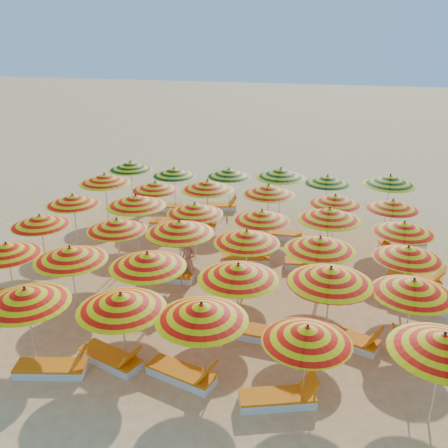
{
  "coord_description": "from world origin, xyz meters",
  "views": [
    {
      "loc": [
        3.58,
        -14.83,
        7.89
      ],
      "look_at": [
        0.0,
        0.5,
        1.6
      ],
      "focal_mm": 40.0,
      "sensor_mm": 36.0,
      "label": 1
    }
  ],
  "objects": [
    {
      "name": "ground",
      "position": [
        0.0,
        0.0,
        0.0
      ],
      "size": [
        120.0,
        120.0,
        0.0
      ],
      "primitive_type": "plane",
      "color": "#F1BF6B",
      "rests_on": "ground"
    },
    {
      "name": "umbrella_1",
      "position": [
        -3.32,
        -5.88,
        1.95
      ],
      "size": [
        2.6,
        2.6,
        2.21
      ],
      "color": "silver",
      "rests_on": "ground"
    },
    {
      "name": "umbrella_2",
      "position": [
        -1.01,
        -5.63,
        1.96
      ],
      "size": [
        2.54,
        2.54,
        2.23
      ],
      "color": "silver",
      "rests_on": "ground"
    },
    {
      "name": "umbrella_3",
      "position": [
        0.92,
        -5.65,
        1.97
      ],
      "size": [
        2.77,
        2.77,
        2.24
      ],
      "color": "silver",
      "rests_on": "ground"
    },
    {
      "name": "umbrella_4",
      "position": [
        3.27,
        -5.75,
        1.81
      ],
      "size": [
        2.17,
        2.17,
        2.06
      ],
      "color": "silver",
      "rests_on": "ground"
    },
    {
      "name": "umbrella_5",
      "position": [
        5.94,
        -5.74,
        2.01
      ],
      "size": [
        2.83,
        2.83,
        2.29
      ],
      "color": "silver",
      "rests_on": "ground"
    },
    {
      "name": "umbrella_6",
      "position": [
        -5.64,
        -3.36,
        1.8
      ],
      "size": [
        2.05,
        2.05,
        2.04
      ],
      "color": "silver",
      "rests_on": "ground"
    },
    {
      "name": "umbrella_7",
      "position": [
        -3.49,
        -3.49,
        1.94
      ],
      "size": [
        2.75,
        2.75,
        2.2
      ],
      "color": "silver",
      "rests_on": "ground"
    },
    {
      "name": "umbrella_8",
      "position": [
        -1.21,
        -3.44,
        1.97
      ],
      "size": [
        2.51,
        2.51,
        2.24
      ],
      "color": "silver",
      "rests_on": "ground"
    },
    {
      "name": "umbrella_9",
      "position": [
        1.33,
        -3.57,
        1.98
      ],
      "size": [
        2.48,
        2.48,
        2.25
      ],
      "color": "silver",
      "rests_on": "ground"
    },
    {
      "name": "umbrella_10",
      "position": [
        3.65,
        -3.39,
        2.05
      ],
      "size": [
        2.27,
        2.27,
        2.33
      ],
      "color": "silver",
      "rests_on": "ground"
    },
    {
      "name": "umbrella_11",
      "position": [
        5.66,
        -3.25,
        1.91
      ],
      "size": [
        2.09,
        2.09,
        2.17
      ],
      "color": "silver",
      "rests_on": "ground"
    },
    {
      "name": "umbrella_12",
      "position": [
        -5.96,
        -1.1,
        1.81
      ],
      "size": [
        2.34,
        2.34,
        2.06
      ],
      "color": "silver",
      "rests_on": "ground"
    },
    {
      "name": "umbrella_13",
      "position": [
        -3.25,
        -0.94,
        1.85
      ],
      "size": [
        2.35,
        2.35,
        2.1
      ],
      "color": "silver",
      "rests_on": "ground"
    },
    {
      "name": "umbrella_14",
      "position": [
        -1.04,
        -1.16,
        2.05
      ],
      "size": [
        2.58,
        2.58,
        2.33
      ],
      "color": "silver",
      "rests_on": "ground"
    },
    {
      "name": "umbrella_15",
      "position": [
        1.09,
        -1.12,
        1.91
      ],
      "size": [
        2.37,
        2.37,
        2.17
      ],
      "color": "silver",
      "rests_on": "ground"
    },
    {
      "name": "umbrella_16",
      "position": [
        3.29,
        -1.24,
        1.96
      ],
      "size": [
        2.38,
        2.38,
        2.22
      ],
      "color": "silver",
      "rests_on": "ground"
    },
    {
      "name": "umbrella_17",
      "position": [
        5.77,
        -1.0,
        1.83
      ],
      "size": [
        2.29,
        2.29,
        2.07
      ],
      "color": "silver",
      "rests_on": "ground"
    },
    {
      "name": "umbrella_18",
      "position": [
        -5.88,
        0.96,
        1.86
      ],
      "size": [
        2.61,
        2.61,
        2.12
      ],
      "color": "silver",
      "rests_on": "ground"
    },
    {
      "name": "umbrella_19",
      "position": [
        -3.36,
        0.95,
        2.03
      ],
      "size": [
        2.25,
        2.25,
        2.3
      ],
      "color": "silver",
      "rests_on": "ground"
    },
    {
      "name": "umbrella_20",
      "position": [
        -1.18,
        1.01,
        1.88
      ],
      "size": [
        2.45,
        2.45,
        2.14
      ],
      "color": "silver",
      "rests_on": "ground"
    },
    {
      "name": "umbrella_21",
      "position": [
        1.22,
        1.01,
        1.82
      ],
      "size": [
        2.2,
        2.2,
        2.07
      ],
      "color": "silver",
      "rests_on": "ground"
    },
    {
      "name": "umbrella_22",
      "position": [
        3.47,
        1.17,
        2.01
      ],
      "size": [
        2.76,
        2.76,
        2.29
      ],
      "color": "silver",
      "rests_on": "ground"
    },
    {
      "name": "umbrella_23",
      "position": [
        5.84,
        0.94,
        1.84
      ],
      "size": [
        2.44,
        2.44,
        2.09
      ],
      "color": "silver",
      "rests_on": "ground"
    },
    {
      "name": "umbrella_24",
      "position": [
        -5.73,
        3.34,
        2.0
      ],
      "size": [
        2.64,
        2.64,
        2.27
      ],
      "color": "silver",
      "rests_on": "ground"
    },
    {
      "name": "umbrella_25",
      "position": [
        -3.58,
        3.5,
        1.78
      ],
      "size": [
        2.1,
        2.1,
        2.02
      ],
      "color": "silver",
      "rests_on": "ground"
    },
    {
      "name": "umbrella_26",
      "position": [
        -1.38,
        3.5,
        1.97
      ],
      "size": [
        2.78,
        2.78,
        2.24
      ],
      "color": "silver",
      "rests_on": "ground"
    },
    {
      "name": "umbrella_27",
      "position": [
        1.06,
        3.6,
        1.93
      ],
      "size": [
        2.36,
        2.36,
        2.19
      ],
      "color": "silver",
      "rests_on": "ground"
    },
    {
      "name": "umbrella_28",
      "position": [
        3.63,
        3.41,
        1.79
      ],
      "size": [
        2.49,
        2.49,
        2.03
      ],
      "color": "silver",
      "rests_on": "ground"
    },
    {
      "name": "umbrella_29",
      "position": [
        5.69,
        3.39,
        1.76
      ],
      "size": [
        2.28,
        2.28,
        2.0
      ],
      "color": "silver",
      "rests_on": "ground"
    },
    {
      "name": "umbrella_30",
      "position": [
        -5.66,
        5.86,
        1.89
      ],
      "size": [
        2.29,
        2.29,
        2.15
      ],
      "color": "silver",
      "rests_on": "ground"
    },
    {
      "name": "umbrella_31",
      "position": [
        -3.46,
        5.55,
        1.82
      ],
      "size": [
        2.37,
        2.37,
        2.06
      ],
      "color": "silver",
      "rests_on": "ground"
    },
    {
      "name": "umbrella_32",
      "position": [
        -1.05,
        5.98,
        1.82
      ],
      "size": [
        2.36,
        2.36,
        2.07
      ],
      "color": "silver",
      "rests_on": "ground"
    },
    {
      "name": "umbrella_33",
      "position": [
        1.26,
        5.78,
        2.01
      ],
      "size": [
        2.17,
        2.17,
        2.28
      ],
      "color": "silver",
      "rests_on": "ground"
    },
    {
      "name": "umbrella_34",
      "position": [
        3.24,
        5.97,
        1.79
      ],
      "size": [
        2.24,
        2.24,
        2.03
      ],
      "color": "silver",
      "rests_on": "ground"
    },
    {
      "name": "umbrella_35",
      "position": [
        5.73,
        5.71,
        2.01
      ],
      "size": [
        2.77,
        2.77,
        2.29
      ],
      "color": "silver",
      "rests_on": "ground"
    },
    {
      "name": "lounger_0",
      "position": [
        -2.73,
        -6.11,
        0.15
      ],
      "size": [
        1.82,
        0.93,
        0.69
      ],
      "rotation": [
        0.0,
        0.0,
        0.21
      ],
      "color": "white",
      "rests_on": "ground"
    },
    {
      "name": "lounger_1",
      "position": [
        -1.51,
        -5.42,
        0.15
      ],
      "size": [
        1.83,
        1.14,
        0.69
      ],
      "rotation": [
        0.0,
        0.0,
        -0.35
      ],
      "color": "white",
      "rests_on": "ground"
    },
    {
      "name": "lounger_2",
      "position": [
        0.42,
        -5.6,
        0.15
      ],
      "size": [
        1.83,
        1.06,
        0.69
      ],
      "rotation": [
        0.0,
        0.0,
        -0.3
      ],
      "color": "white",
      "rests_on": "ground"
    },
    {
      "name": "lounger_3",
      "position": [
        2.76,
        -5.9,
        0.15
      ],
      "size": [
        1.83,
        1.1,
        0.69
      ],
      "rotation": [
        0.0,
        0.0,
        0.32
      ],
      "color": "white",
      "rests_on": "ground"
    },
    {
      "name": "lounger_5",
      "position": [
        1.83,
        -3.49,
        0.15
      ],
      "size": [
        1.77,
        0.72,
        0.69
      ],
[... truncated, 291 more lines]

